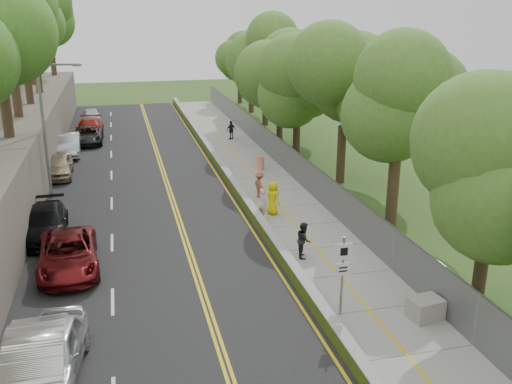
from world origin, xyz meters
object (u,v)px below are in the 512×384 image
at_px(streetlight, 47,121).
at_px(concrete_block, 425,308).
at_px(construction_barrel, 260,163).
at_px(car_1, 36,368).
at_px(car_0, 51,353).
at_px(signpost, 343,267).
at_px(car_2, 68,254).
at_px(painter_0, 273,198).
at_px(person_far, 231,130).

relative_size(streetlight, concrete_block, 6.81).
relative_size(streetlight, construction_barrel, 8.41).
height_order(concrete_block, car_1, car_1).
relative_size(streetlight, car_0, 1.71).
bearing_deg(car_0, signpost, 13.30).
xyz_separation_m(signpost, car_1, (-10.41, -2.09, -1.10)).
height_order(streetlight, car_2, streetlight).
bearing_deg(streetlight, construction_barrel, 12.50).
relative_size(concrete_block, car_0, 0.25).
distance_m(concrete_block, painter_0, 12.30).
xyz_separation_m(signpost, car_0, (-10.05, -1.34, -1.13)).
bearing_deg(person_far, painter_0, 61.59).
bearing_deg(painter_0, car_1, 115.75).
bearing_deg(car_1, concrete_block, 2.23).
distance_m(streetlight, person_far, 18.97).
bearing_deg(signpost, streetlight, 124.08).
distance_m(concrete_block, car_2, 14.90).
relative_size(signpost, painter_0, 1.66).
bearing_deg(concrete_block, streetlight, 128.70).
xyz_separation_m(car_0, car_1, (-0.36, -0.74, 0.03)).
distance_m(signpost, concrete_block, 3.43).
bearing_deg(car_2, signpost, -35.80).
bearing_deg(painter_0, signpost, 153.13).
distance_m(car_1, painter_0, 17.01).
bearing_deg(car_2, construction_barrel, 45.19).
xyz_separation_m(concrete_block, painter_0, (-2.51, 12.03, 0.54)).
bearing_deg(concrete_block, signpost, 161.29).
bearing_deg(concrete_block, car_0, -178.42).
xyz_separation_m(streetlight, concrete_block, (14.42, -18.00, -4.20)).
xyz_separation_m(car_1, person_far, (12.28, 32.01, -0.00)).
bearing_deg(streetlight, car_1, -86.68).
relative_size(car_1, car_2, 0.93).
bearing_deg(car_1, signpost, 8.84).
distance_m(streetlight, construction_barrel, 14.39).
height_order(signpost, concrete_block, signpost).
height_order(car_0, car_2, car_0).
height_order(car_1, person_far, car_1).
bearing_deg(streetlight, person_far, 43.94).
xyz_separation_m(concrete_block, car_0, (-12.96, -0.36, 0.39)).
xyz_separation_m(car_0, person_far, (11.93, 31.26, 0.03)).
bearing_deg(concrete_block, painter_0, 101.77).
distance_m(signpost, person_far, 30.00).
relative_size(signpost, car_2, 0.58).
bearing_deg(car_1, car_0, 61.96).
bearing_deg(construction_barrel, person_far, 90.43).
bearing_deg(construction_barrel, car_0, -119.35).
bearing_deg(car_2, concrete_block, -33.02).
height_order(construction_barrel, person_far, person_far).
distance_m(signpost, car_0, 10.20).
height_order(construction_barrel, car_0, car_0).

